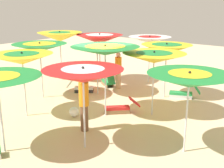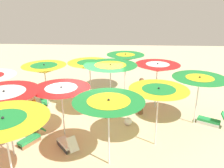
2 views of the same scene
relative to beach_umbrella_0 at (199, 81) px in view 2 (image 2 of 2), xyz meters
name	(u,v)px [view 2 (image 2 of 2)]	position (x,y,z in m)	size (l,w,h in m)	color
ground	(93,126)	(-4.35, -0.45, -1.93)	(36.69, 36.69, 0.04)	beige
beach_umbrella_0	(199,81)	(0.00, 0.00, 0.00)	(2.21, 2.21, 2.12)	silver
beach_umbrella_1	(157,68)	(-1.51, 1.50, 0.12)	(2.09, 2.09, 2.26)	silver
beach_umbrella_2	(125,58)	(-3.01, 3.70, 0.06)	(2.11, 2.11, 2.20)	silver
beach_umbrella_3	(158,94)	(-1.87, -1.70, 0.11)	(2.05, 2.05, 2.25)	silver
beach_umbrella_4	(110,68)	(-3.65, 0.42, 0.38)	(2.29, 2.29, 2.49)	silver
beach_umbrella_5	(90,66)	(-4.71, 1.65, 0.13)	(2.13, 2.13, 2.27)	silver
beach_umbrella_6	(109,105)	(-3.50, -2.88, 0.18)	(2.16, 2.16, 2.31)	silver
beach_umbrella_7	(61,92)	(-5.30, -1.44, 0.01)	(2.09, 2.09, 2.13)	silver
beach_umbrella_8	(44,69)	(-6.72, 1.01, 0.11)	(2.03, 2.03, 2.27)	silver
beach_umbrella_9	(4,127)	(-5.89, -4.44, 0.29)	(2.19, 2.19, 2.47)	silver
beach_umbrella_10	(5,98)	(-6.78, -2.62, 0.23)	(2.22, 2.22, 2.40)	silver
lounger_0	(31,138)	(-6.47, -1.85, -1.70)	(0.85, 1.13, 0.61)	olive
lounger_1	(100,110)	(-4.14, 0.67, -1.71)	(1.13, 1.10, 0.57)	olive
lounger_2	(211,120)	(0.68, -0.13, -1.69)	(1.21, 0.89, 0.71)	silver
lounger_3	(67,144)	(-5.04, -2.17, -1.69)	(1.00, 1.12, 0.67)	#333338
lounger_4	(44,99)	(-7.14, 1.67, -1.70)	(0.85, 1.27, 0.67)	silver
beachgoer_0	(34,115)	(-6.52, -1.27, -1.04)	(0.30, 0.30, 1.67)	#D8A87F
beachgoer_1	(141,95)	(-2.27, 0.73, -0.98)	(0.30, 0.30, 1.76)	brown
beach_ball	(128,121)	(-2.86, -0.34, -1.73)	(0.35, 0.35, 0.35)	white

